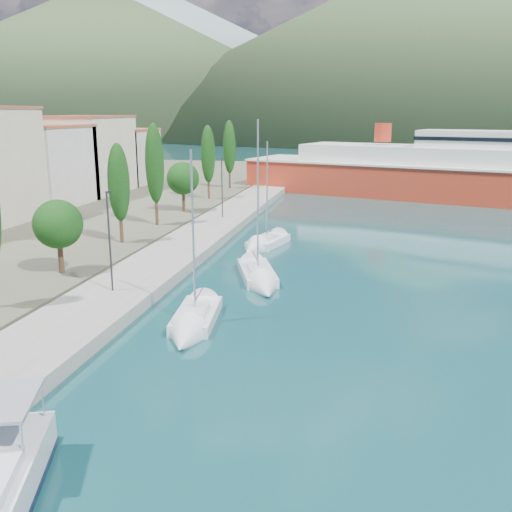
# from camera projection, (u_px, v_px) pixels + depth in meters

# --- Properties ---
(ground) EXTENTS (1400.00, 1400.00, 0.00)m
(ground) POSITION_uv_depth(u_px,v_px,m) (349.00, 162.00, 133.53)
(ground) COLOR #144549
(quay) EXTENTS (5.00, 88.00, 0.80)m
(quay) POSITION_uv_depth(u_px,v_px,m) (178.00, 252.00, 46.03)
(quay) COLOR gray
(quay) RESTS_ON ground
(town_buildings) EXTENTS (9.20, 69.20, 11.30)m
(town_buildings) POSITION_uv_depth(u_px,v_px,m) (3.00, 169.00, 59.71)
(town_buildings) COLOR beige
(town_buildings) RESTS_ON land_strip
(tree_row) EXTENTS (3.57, 62.49, 9.73)m
(tree_row) POSITION_uv_depth(u_px,v_px,m) (143.00, 179.00, 51.75)
(tree_row) COLOR #47301E
(tree_row) RESTS_ON land_strip
(lamp_posts) EXTENTS (0.15, 48.11, 6.06)m
(lamp_posts) POSITION_uv_depth(u_px,v_px,m) (118.00, 234.00, 35.16)
(lamp_posts) COLOR #2D2D33
(lamp_posts) RESTS_ON quay
(sailboat_near) EXTENTS (3.00, 7.41, 10.35)m
(sailboat_near) POSITION_uv_depth(u_px,v_px,m) (190.00, 328.00, 30.14)
(sailboat_near) COLOR silver
(sailboat_near) RESTS_ON ground
(sailboat_mid) EXTENTS (4.80, 8.42, 11.77)m
(sailboat_mid) POSITION_uv_depth(u_px,v_px,m) (261.00, 281.00, 38.45)
(sailboat_mid) COLOR silver
(sailboat_mid) RESTS_ON ground
(sailboat_far) EXTENTS (3.76, 7.02, 9.85)m
(sailboat_far) POSITION_uv_depth(u_px,v_px,m) (260.00, 246.00, 48.76)
(sailboat_far) COLOR silver
(sailboat_far) RESTS_ON ground
(ferry) EXTENTS (53.59, 26.47, 10.46)m
(ferry) POSITION_uv_depth(u_px,v_px,m) (434.00, 175.00, 77.35)
(ferry) COLOR #B5311C
(ferry) RESTS_ON ground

